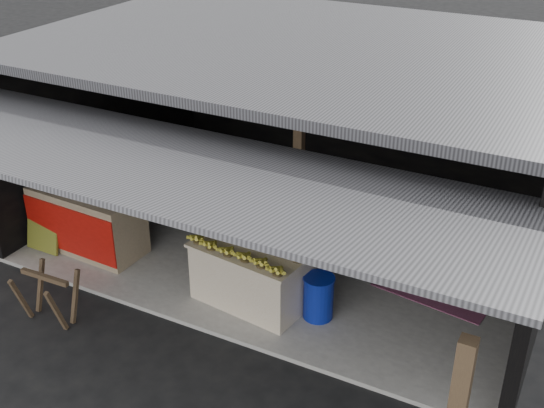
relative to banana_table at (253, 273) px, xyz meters
The scene contains 13 objects.
ground 0.95m from the banana_table, 104.17° to the right, with size 80.00×80.00×0.00m, color black.
concrete_slab 1.76m from the banana_table, 96.85° to the left, with size 7.00×5.00×0.06m, color gray.
shophouse 2.60m from the banana_table, 95.76° to the left, with size 7.40×7.29×3.02m.
banana_table is the anchor object (origin of this frame).
banana_pile 0.48m from the banana_table, behind, with size 1.35×0.81×0.16m, color yellow, non-canonical shape.
white_crate 0.92m from the banana_table, 97.77° to the left, with size 1.03×0.74×1.09m.
neighbor_stall 2.73m from the banana_table, behind, with size 1.67×0.80×1.69m.
green_signboard 3.29m from the banana_table, behind, with size 0.56×0.04×0.84m, color black.
sawhorse 2.54m from the banana_table, 144.01° to the right, with size 0.71×0.62×0.68m.
water_barrel 0.90m from the banana_table, ahead, with size 0.37×0.37×0.55m, color navy.
plastic_chair 2.66m from the banana_table, 47.39° to the left, with size 0.44×0.44×0.86m.
magenta_rug 2.51m from the banana_table, 34.54° to the left, with size 1.50×1.00×0.01m, color #671648.
picture_frames 4.36m from the banana_table, 95.17° to the left, with size 1.62×0.04×0.46m.
Camera 1 is at (3.78, -5.49, 5.25)m, focal length 45.00 mm.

